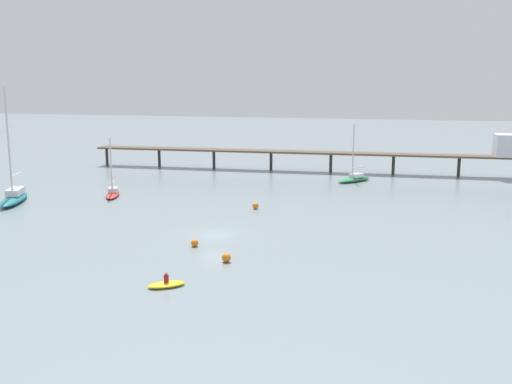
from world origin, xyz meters
The scene contains 9 objects.
ground_plane centered at (0.00, 0.00, 0.00)m, with size 400.00×400.00×0.00m, color gray.
pier centered at (13.61, 43.76, 3.97)m, with size 73.27×7.49×6.86m.
sailboat_teal centered at (-29.19, 7.87, 0.83)m, with size 5.66×9.29×14.13m.
sailboat_red centered at (-19.51, 14.85, 0.52)m, with size 3.78×6.17×7.70m.
sailboat_green centered at (9.87, 34.98, 0.55)m, with size 5.51×6.63×8.62m.
dinghy_yellow centered at (1.61, -14.72, 0.21)m, with size 2.90×2.58×1.14m.
mooring_buoy_near centered at (3.92, -8.02, 0.38)m, with size 0.76×0.76×0.76m, color orange.
mooring_buoy_mid centered at (-0.30, -4.43, 0.34)m, with size 0.68×0.68×0.68m, color orange.
mooring_buoy_far centered at (0.68, 12.39, 0.37)m, with size 0.74×0.74×0.74m, color orange.
Camera 1 is at (18.35, -50.52, 14.32)m, focal length 39.81 mm.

